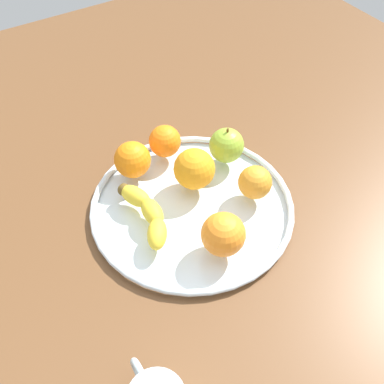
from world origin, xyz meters
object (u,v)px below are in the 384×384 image
at_px(fruit_bowl, 192,206).
at_px(orange_back_right, 223,234).
at_px(orange_front_right, 194,169).
at_px(orange_front_left, 133,160).
at_px(orange_center, 165,141).
at_px(apple, 226,145).
at_px(banana, 147,212).
at_px(orange_back_left, 255,182).

distance_m(fruit_bowl, orange_back_right, 0.12).
height_order(fruit_bowl, orange_front_right, orange_front_right).
height_order(orange_front_left, orange_center, orange_front_left).
bearing_deg(apple, orange_front_left, 70.72).
height_order(banana, apple, apple).
relative_size(apple, orange_center, 1.20).
bearing_deg(orange_back_right, orange_back_left, -59.73).
distance_m(orange_back_left, orange_front_left, 0.24).
xyz_separation_m(banana, apple, (0.05, -0.21, 0.02)).
height_order(fruit_bowl, orange_center, orange_center).
height_order(orange_back_left, orange_back_right, orange_back_right).
bearing_deg(orange_back_left, apple, -5.71).
xyz_separation_m(fruit_bowl, orange_center, (0.14, -0.03, 0.04)).
distance_m(orange_back_right, orange_center, 0.26).
relative_size(banana, apple, 2.22).
xyz_separation_m(fruit_bowl, apple, (0.06, -0.12, 0.04)).
relative_size(orange_back_left, orange_center, 0.97).
bearing_deg(orange_front_right, fruit_bowl, 142.96).
distance_m(fruit_bowl, apple, 0.14).
relative_size(apple, orange_back_left, 1.23).
distance_m(apple, orange_center, 0.12).
height_order(fruit_bowl, apple, apple).
bearing_deg(fruit_bowl, orange_front_left, 23.60).
distance_m(orange_front_right, orange_center, 0.10).
distance_m(apple, orange_back_right, 0.22).
xyz_separation_m(banana, orange_back_right, (-0.12, -0.08, 0.02)).
height_order(fruit_bowl, orange_back_left, orange_back_left).
height_order(banana, orange_front_left, orange_front_left).
distance_m(banana, orange_center, 0.17).
height_order(apple, orange_center, apple).
relative_size(apple, orange_front_right, 0.99).
relative_size(fruit_bowl, orange_back_right, 5.05).
bearing_deg(orange_back_left, banana, 74.73).
bearing_deg(fruit_bowl, banana, 82.46).
relative_size(orange_front_right, orange_front_left, 1.10).
bearing_deg(orange_front_left, orange_back_right, -169.07).
xyz_separation_m(banana, orange_back_left, (-0.05, -0.20, 0.01)).
bearing_deg(orange_center, orange_back_right, 172.32).
bearing_deg(orange_front_right, banana, 103.51).
xyz_separation_m(orange_front_right, orange_back_left, (-0.08, -0.08, -0.01)).
bearing_deg(fruit_bowl, orange_back_left, -111.03).
bearing_deg(orange_back_left, orange_back_right, 120.27).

